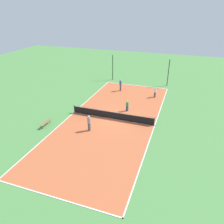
# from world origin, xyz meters

# --- Properties ---
(ground_plane) EXTENTS (80.00, 80.00, 0.00)m
(ground_plane) POSITION_xyz_m (0.00, 0.00, 0.00)
(ground_plane) COLOR #518E47
(court_surface) EXTENTS (10.21, 24.93, 0.02)m
(court_surface) POSITION_xyz_m (0.00, 0.00, 0.01)
(court_surface) COLOR #C66038
(court_surface) RESTS_ON ground_plane
(tennis_net) EXTENTS (10.01, 0.10, 0.98)m
(tennis_net) POSITION_xyz_m (0.00, 0.00, 0.52)
(tennis_net) COLOR black
(tennis_net) RESTS_ON court_surface
(bench) EXTENTS (0.36, 1.76, 0.45)m
(bench) POSITION_xyz_m (-6.42, -3.96, 0.39)
(bench) COLOR olive
(bench) RESTS_ON ground_plane
(player_near_blue) EXTENTS (0.68, 0.99, 1.85)m
(player_near_blue) POSITION_xyz_m (-1.80, 9.15, 1.10)
(player_near_blue) COLOR #4C4C51
(player_near_blue) RESTS_ON court_surface
(player_near_white) EXTENTS (0.58, 0.99, 1.55)m
(player_near_white) POSITION_xyz_m (3.70, 8.31, 0.90)
(player_near_white) COLOR #4C4C51
(player_near_white) RESTS_ON court_surface
(player_baseline_gray) EXTENTS (0.39, 0.39, 1.80)m
(player_baseline_gray) POSITION_xyz_m (-1.41, -3.32, 1.06)
(player_baseline_gray) COLOR #4C4C51
(player_baseline_gray) RESTS_ON court_surface
(player_far_green) EXTENTS (0.45, 0.45, 1.37)m
(player_far_green) POSITION_xyz_m (1.12, 2.62, 0.79)
(player_far_green) COLOR navy
(player_far_green) RESTS_ON court_surface
(tennis_ball_midcourt) EXTENTS (0.07, 0.07, 0.07)m
(tennis_ball_midcourt) POSITION_xyz_m (1.39, -1.83, 0.06)
(tennis_ball_midcourt) COLOR #CCE033
(tennis_ball_midcourt) RESTS_ON court_surface
(tennis_ball_right_alley) EXTENTS (0.07, 0.07, 0.07)m
(tennis_ball_right_alley) POSITION_xyz_m (-4.41, 4.75, 0.06)
(tennis_ball_right_alley) COLOR #CCE033
(tennis_ball_right_alley) RESTS_ON court_surface
(tennis_ball_near_net) EXTENTS (0.07, 0.07, 0.07)m
(tennis_ball_near_net) POSITION_xyz_m (-2.93, 3.43, 0.06)
(tennis_ball_near_net) COLOR #CCE033
(tennis_ball_near_net) RESTS_ON court_surface
(tennis_ball_far_baseline) EXTENTS (0.07, 0.07, 0.07)m
(tennis_ball_far_baseline) POSITION_xyz_m (-1.99, 6.50, 0.06)
(tennis_ball_far_baseline) COLOR #CCE033
(tennis_ball_far_baseline) RESTS_ON court_surface
(fence_post_back_left) EXTENTS (0.12, 0.12, 4.36)m
(fence_post_back_left) POSITION_xyz_m (-4.79, 14.08, 2.18)
(fence_post_back_left) COLOR black
(fence_post_back_left) RESTS_ON ground_plane
(fence_post_back_right) EXTENTS (0.12, 0.12, 4.36)m
(fence_post_back_right) POSITION_xyz_m (4.79, 14.08, 2.18)
(fence_post_back_right) COLOR black
(fence_post_back_right) RESTS_ON ground_plane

